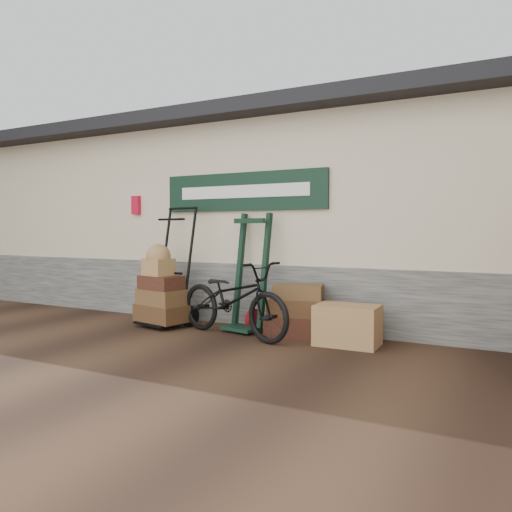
{
  "coord_description": "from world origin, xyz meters",
  "views": [
    {
      "loc": [
        3.26,
        -5.33,
        1.4
      ],
      "look_at": [
        -0.05,
        0.9,
        1.03
      ],
      "focal_mm": 35.0,
      "sensor_mm": 36.0,
      "label": 1
    }
  ],
  "objects_px": {
    "porter_trolley": "(172,265)",
    "bicycle": "(233,294)",
    "suitcase_stack": "(296,310)",
    "wicker_hamper": "(347,325)",
    "green_barrow": "(249,272)"
  },
  "relations": [
    {
      "from": "suitcase_stack",
      "to": "wicker_hamper",
      "type": "relative_size",
      "value": 1.04
    },
    {
      "from": "green_barrow",
      "to": "wicker_hamper",
      "type": "distance_m",
      "value": 1.6
    },
    {
      "from": "suitcase_stack",
      "to": "wicker_hamper",
      "type": "xyz_separation_m",
      "value": [
        0.77,
        -0.2,
        -0.1
      ]
    },
    {
      "from": "suitcase_stack",
      "to": "bicycle",
      "type": "distance_m",
      "value": 0.85
    },
    {
      "from": "wicker_hamper",
      "to": "bicycle",
      "type": "height_order",
      "value": "bicycle"
    },
    {
      "from": "green_barrow",
      "to": "wicker_hamper",
      "type": "relative_size",
      "value": 2.16
    },
    {
      "from": "suitcase_stack",
      "to": "green_barrow",
      "type": "bearing_deg",
      "value": 177.32
    },
    {
      "from": "wicker_hamper",
      "to": "bicycle",
      "type": "relative_size",
      "value": 0.39
    },
    {
      "from": "green_barrow",
      "to": "suitcase_stack",
      "type": "xyz_separation_m",
      "value": [
        0.71,
        -0.03,
        -0.47
      ]
    },
    {
      "from": "porter_trolley",
      "to": "bicycle",
      "type": "distance_m",
      "value": 1.27
    },
    {
      "from": "wicker_hamper",
      "to": "bicycle",
      "type": "distance_m",
      "value": 1.53
    },
    {
      "from": "porter_trolley",
      "to": "bicycle",
      "type": "xyz_separation_m",
      "value": [
        1.2,
        -0.26,
        -0.33
      ]
    },
    {
      "from": "porter_trolley",
      "to": "wicker_hamper",
      "type": "relative_size",
      "value": 2.36
    },
    {
      "from": "porter_trolley",
      "to": "suitcase_stack",
      "type": "height_order",
      "value": "porter_trolley"
    },
    {
      "from": "green_barrow",
      "to": "bicycle",
      "type": "xyz_separation_m",
      "value": [
        0.0,
        -0.45,
        -0.26
      ]
    }
  ]
}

